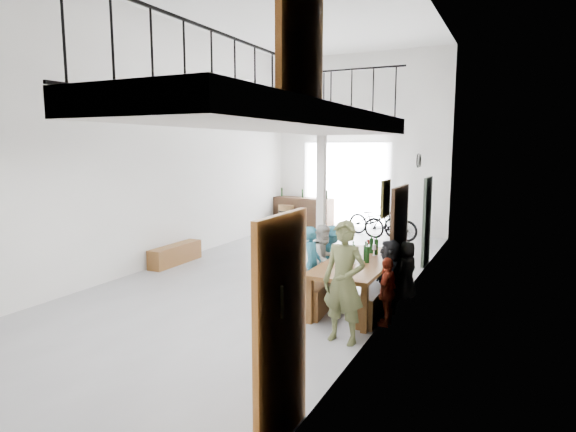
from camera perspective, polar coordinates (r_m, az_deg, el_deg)
The scene contains 24 objects.
floor at distance 10.02m, azimuth -2.15°, elevation -7.25°, with size 12.00×12.00×0.00m, color slate.
room_walls at distance 9.70m, azimuth -2.27°, elevation 13.43°, with size 12.00×12.00×12.00m.
gateway_portal at distance 15.35m, azimuth 6.88°, elevation 3.39°, with size 2.80×0.08×2.80m, color white.
right_wall_decor at distance 6.98m, azimuth 10.35°, elevation 0.44°, with size 0.07×8.28×5.07m.
balcony at distance 5.99m, azimuth 0.57°, elevation 11.02°, with size 1.52×5.62×4.00m.
tasting_table at distance 8.13m, azimuth 8.39°, elevation -5.85°, with size 1.02×2.49×0.79m.
bench_inner at distance 8.45m, azimuth 4.59°, elevation -8.51°, with size 0.34×2.12×0.49m, color brown.
bench_wall at distance 8.16m, azimuth 10.82°, elevation -9.32°, with size 0.26×2.03×0.47m, color brown.
tableware at distance 8.28m, azimuth 9.00°, elevation -4.02°, with size 0.51×1.34×0.35m.
side_bench at distance 11.39m, azimuth -13.19°, elevation -4.44°, with size 0.34×1.56×0.44m, color brown.
oak_barrel at distance 15.65m, azimuth -0.16°, elevation -0.13°, with size 0.55×0.55×0.81m.
serving_counter at distance 15.66m, azimuth 1.80°, elevation 0.30°, with size 1.97×0.55×1.04m, color #362314.
counter_bottles at distance 15.60m, azimuth 1.83°, elevation 2.71°, with size 1.72×0.20×0.28m.
guest_left_a at distance 7.74m, azimuth 1.05°, elevation -7.53°, with size 0.56×0.36×1.14m, color beige.
guest_left_b at distance 8.30m, azimuth 2.84°, elevation -5.79°, with size 0.48×0.32×1.33m, color #286C85.
guest_left_c at distance 8.83m, azimuth 4.31°, elevation -5.12°, with size 0.62×0.48×1.28m, color beige.
guest_left_d at distance 9.24m, azimuth 5.18°, elevation -4.80°, with size 0.77×0.44×1.19m, color #286C85.
guest_right_a at distance 7.42m, azimuth 11.68°, elevation -8.78°, with size 0.61×0.26×1.05m, color #AB341D.
guest_right_b at distance 8.05m, azimuth 11.97°, elevation -6.92°, with size 1.10×0.35×1.19m, color black.
guest_right_c at distance 8.78m, azimuth 13.89°, elevation -6.26°, with size 0.50×0.33×1.03m, color beige.
host_standing at distance 6.64m, azimuth 6.65°, elevation -7.79°, with size 0.62×0.40×1.69m, color #4C502D.
potted_plant at distance 9.57m, azimuth 12.39°, elevation -6.93°, with size 0.37×0.32×0.41m, color #184C14.
bicycle_near at distance 14.74m, azimuth 10.35°, elevation -0.46°, with size 0.65×1.85×0.97m, color black.
bicycle_far at distance 14.11m, azimuth 12.04°, elevation -0.91°, with size 0.45×1.60×0.96m, color black.
Camera 1 is at (4.51, -8.54, 2.67)m, focal length 30.00 mm.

